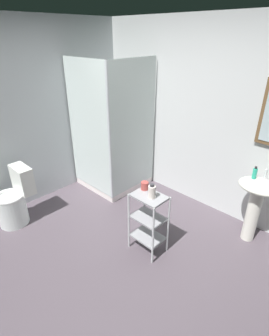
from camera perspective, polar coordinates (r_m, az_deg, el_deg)
ground_plane at (r=3.10m, az=-5.89°, el=-20.69°), size 4.20×4.20×0.02m
wall_back at (r=3.68m, az=15.98°, el=9.91°), size 4.20×0.14×2.50m
wall_left at (r=3.86m, az=-25.24°, el=9.13°), size 0.10×4.20×2.50m
shower_stall at (r=4.22m, az=-4.63°, el=1.55°), size 0.92×0.92×2.00m
pedestal_sink at (r=3.36m, az=24.75°, el=-6.02°), size 0.46×0.37×0.81m
sink_faucet at (r=3.33m, az=26.42°, el=-1.09°), size 0.03×0.03×0.10m
toilet at (r=3.82m, az=-24.41°, el=-6.53°), size 0.37×0.49×0.76m
storage_cart at (r=2.99m, az=3.02°, el=-10.85°), size 0.38×0.28×0.74m
hand_soap_bottle at (r=3.25m, az=24.46°, el=-1.03°), size 0.05×0.05×0.15m
lotion_bottle_white at (r=2.75m, az=3.76°, el=-5.10°), size 0.08×0.08×0.16m
rinse_cup at (r=2.91m, az=2.14°, el=-3.80°), size 0.08×0.08×0.09m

